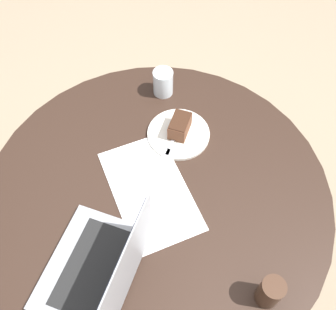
% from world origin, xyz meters
% --- Properties ---
extents(ground_plane, '(12.00, 12.00, 0.00)m').
position_xyz_m(ground_plane, '(0.00, 0.00, 0.00)').
color(ground_plane, gray).
extents(dining_table, '(1.14, 1.14, 0.73)m').
position_xyz_m(dining_table, '(0.00, 0.00, 0.56)').
color(dining_table, black).
rests_on(dining_table, ground_plane).
extents(paper_document, '(0.46, 0.38, 0.00)m').
position_xyz_m(paper_document, '(-0.00, 0.02, 0.73)').
color(paper_document, white).
rests_on(paper_document, dining_table).
extents(plate, '(0.22, 0.22, 0.01)m').
position_xyz_m(plate, '(0.23, -0.06, 0.74)').
color(plate, silver).
rests_on(plate, dining_table).
extents(cake_slice, '(0.11, 0.09, 0.06)m').
position_xyz_m(cake_slice, '(0.24, -0.07, 0.77)').
color(cake_slice, brown).
rests_on(cake_slice, plate).
extents(fork, '(0.17, 0.07, 0.00)m').
position_xyz_m(fork, '(0.19, -0.05, 0.74)').
color(fork, silver).
rests_on(fork, plate).
extents(coffee_glass, '(0.06, 0.06, 0.11)m').
position_xyz_m(coffee_glass, '(-0.32, -0.32, 0.79)').
color(coffee_glass, '#3D2619').
rests_on(coffee_glass, dining_table).
extents(water_glass, '(0.08, 0.08, 0.10)m').
position_xyz_m(water_glass, '(0.43, -0.00, 0.78)').
color(water_glass, silver).
rests_on(water_glass, dining_table).
extents(laptop, '(0.39, 0.33, 0.26)m').
position_xyz_m(laptop, '(-0.27, 0.14, 0.78)').
color(laptop, gray).
rests_on(laptop, dining_table).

